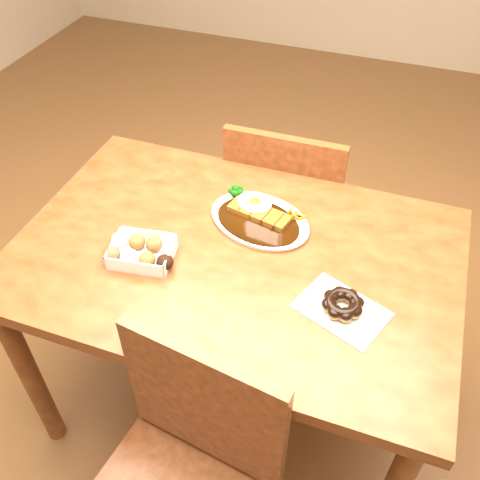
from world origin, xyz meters
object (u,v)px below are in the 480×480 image
(chair_far, at_px, (288,209))
(pon_de_ring, at_px, (343,305))
(katsu_curry_plate, at_px, (259,217))
(table, at_px, (235,276))
(donut_box, at_px, (140,251))

(chair_far, relative_size, pon_de_ring, 3.50)
(chair_far, xyz_separation_m, katsu_curry_plate, (0.01, -0.39, 0.29))
(katsu_curry_plate, bearing_deg, table, -98.91)
(table, relative_size, katsu_curry_plate, 3.46)
(katsu_curry_plate, height_order, donut_box, katsu_curry_plate)
(table, relative_size, donut_box, 6.08)
(table, xyz_separation_m, pon_de_ring, (0.32, -0.10, 0.12))
(table, distance_m, chair_far, 0.56)
(donut_box, xyz_separation_m, pon_de_ring, (0.54, 0.00, -0.00))
(pon_de_ring, bearing_deg, table, 161.90)
(chair_far, height_order, donut_box, chair_far)
(pon_de_ring, bearing_deg, donut_box, -179.71)
(table, distance_m, pon_de_ring, 0.35)
(donut_box, distance_m, pon_de_ring, 0.54)
(chair_far, bearing_deg, pon_de_ring, 114.38)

